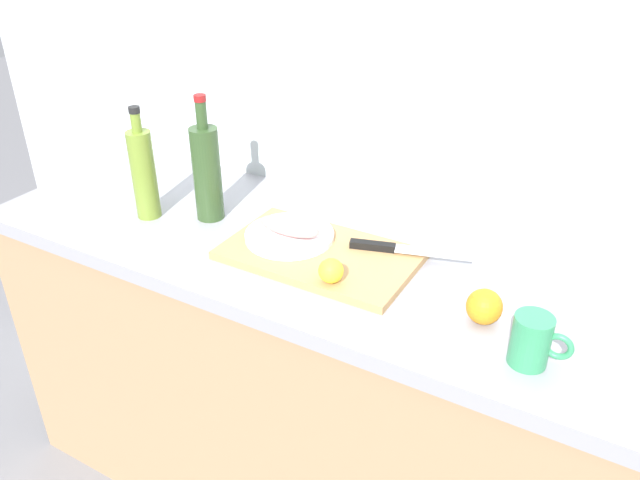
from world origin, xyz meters
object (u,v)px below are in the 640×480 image
(cutting_board, at_px, (320,254))
(wine_bottle, at_px, (207,171))
(fish_fillet, at_px, (289,226))
(white_plate, at_px, (290,235))
(chef_knife, at_px, (394,248))
(olive_oil_bottle, at_px, (144,173))
(lemon_0, at_px, (331,271))
(coffee_mug_0, at_px, (532,341))

(cutting_board, height_order, wine_bottle, wine_bottle)
(fish_fillet, height_order, wine_bottle, wine_bottle)
(white_plate, relative_size, fish_fillet, 1.33)
(white_plate, distance_m, wine_bottle, 0.29)
(white_plate, height_order, fish_fillet, fish_fillet)
(chef_knife, distance_m, olive_oil_bottle, 0.69)
(fish_fillet, bearing_deg, lemon_0, -33.23)
(fish_fillet, distance_m, wine_bottle, 0.28)
(chef_knife, relative_size, olive_oil_bottle, 0.94)
(cutting_board, distance_m, white_plate, 0.10)
(fish_fillet, height_order, coffee_mug_0, coffee_mug_0)
(coffee_mug_0, bearing_deg, wine_bottle, 168.88)
(cutting_board, distance_m, lemon_0, 0.14)
(cutting_board, height_order, lemon_0, lemon_0)
(wine_bottle, bearing_deg, olive_oil_bottle, -153.02)
(olive_oil_bottle, bearing_deg, cutting_board, 4.09)
(lemon_0, height_order, olive_oil_bottle, olive_oil_bottle)
(fish_fillet, xyz_separation_m, lemon_0, (0.18, -0.12, -0.00))
(chef_knife, bearing_deg, olive_oil_bottle, 173.50)
(white_plate, xyz_separation_m, coffee_mug_0, (0.63, -0.15, 0.03))
(white_plate, bearing_deg, wine_bottle, 175.04)
(wine_bottle, xyz_separation_m, coffee_mug_0, (0.90, -0.18, -0.08))
(lemon_0, bearing_deg, coffee_mug_0, -4.12)
(fish_fillet, bearing_deg, coffee_mug_0, -13.66)
(white_plate, height_order, coffee_mug_0, coffee_mug_0)
(lemon_0, relative_size, olive_oil_bottle, 0.19)
(cutting_board, height_order, coffee_mug_0, coffee_mug_0)
(cutting_board, distance_m, olive_oil_bottle, 0.53)
(chef_knife, bearing_deg, cutting_board, -167.96)
(chef_knife, bearing_deg, white_plate, 178.50)
(cutting_board, relative_size, white_plate, 2.07)
(white_plate, height_order, olive_oil_bottle, olive_oil_bottle)
(cutting_board, bearing_deg, wine_bottle, 173.77)
(chef_knife, height_order, wine_bottle, wine_bottle)
(white_plate, xyz_separation_m, olive_oil_bottle, (-0.42, -0.05, 0.10))
(white_plate, height_order, wine_bottle, wine_bottle)
(chef_knife, xyz_separation_m, olive_oil_bottle, (-0.67, -0.12, 0.10))
(wine_bottle, height_order, coffee_mug_0, wine_bottle)
(cutting_board, bearing_deg, chef_knife, 28.94)
(fish_fillet, relative_size, lemon_0, 2.93)
(olive_oil_bottle, bearing_deg, chef_knife, 10.41)
(cutting_board, relative_size, chef_knife, 1.61)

